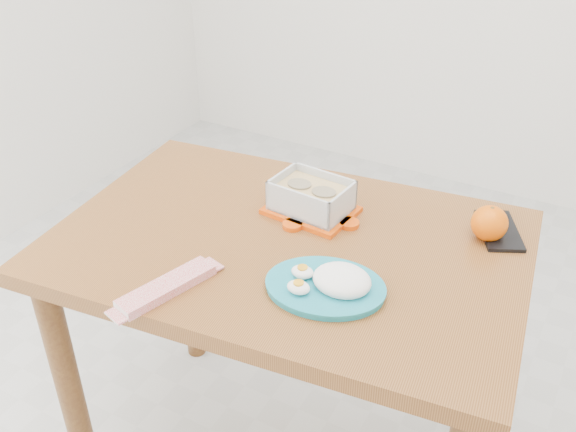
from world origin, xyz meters
The scene contains 6 objects.
dining_table centered at (-0.14, -0.08, 0.63)m, with size 1.09×0.79×0.75m.
food_container centered at (-0.14, 0.05, 0.79)m, with size 0.21×0.17×0.08m.
orange_fruit centered at (0.25, 0.14, 0.79)m, with size 0.08×0.08×0.08m, color #E14704.
rice_plate centered at (0.03, -0.19, 0.77)m, with size 0.28×0.28×0.06m.
candy_bar centered at (-0.25, -0.35, 0.76)m, with size 0.21×0.05×0.02m, color red.
smartphone centered at (0.26, 0.18, 0.75)m, with size 0.08×0.16×0.01m, color black.
Camera 1 is at (0.43, -1.10, 1.54)m, focal length 40.00 mm.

